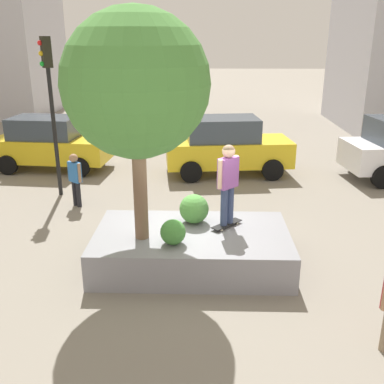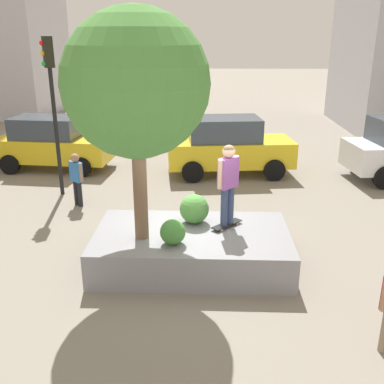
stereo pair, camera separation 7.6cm
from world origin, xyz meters
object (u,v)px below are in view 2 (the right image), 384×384
(taxi_cab, at_px, (228,146))
(skateboarder, at_px, (228,179))
(plaza_tree, at_px, (136,85))
(sedan_parked, at_px, (52,143))
(skateboard, at_px, (227,224))
(traffic_light_median, at_px, (52,91))
(passerby_with_bag, at_px, (76,176))
(planter_ledge, at_px, (192,248))

(taxi_cab, bearing_deg, skateboarder, -92.47)
(plaza_tree, height_order, sedan_parked, plaza_tree)
(plaza_tree, bearing_deg, skateboard, 18.14)
(plaza_tree, xyz_separation_m, taxi_cab, (2.04, 7.02, -2.81))
(plaza_tree, distance_m, traffic_light_median, 5.67)
(skateboarder, relative_size, traffic_light_median, 0.37)
(skateboarder, bearing_deg, sedan_parked, 131.82)
(plaza_tree, relative_size, passerby_with_bag, 2.86)
(traffic_light_median, bearing_deg, planter_ledge, -45.84)
(skateboarder, height_order, taxi_cab, skateboarder)
(sedan_parked, bearing_deg, plaza_tree, -59.54)
(planter_ledge, height_order, traffic_light_median, traffic_light_median)
(taxi_cab, xyz_separation_m, traffic_light_median, (-5.25, -2.39, 2.15))
(skateboarder, xyz_separation_m, taxi_cab, (0.28, 6.44, -0.82))
(passerby_with_bag, bearing_deg, traffic_light_median, 129.91)
(skateboarder, bearing_deg, taxi_cab, 87.53)
(plaza_tree, height_order, passerby_with_bag, plaza_tree)
(skateboard, distance_m, passerby_with_bag, 5.20)
(skateboard, relative_size, traffic_light_median, 0.15)
(traffic_light_median, bearing_deg, skateboard, -39.19)
(traffic_light_median, xyz_separation_m, passerby_with_bag, (0.80, -0.95, -2.28))
(sedan_parked, distance_m, traffic_light_median, 3.76)
(planter_ledge, relative_size, plaza_tree, 0.92)
(taxi_cab, distance_m, passerby_with_bag, 5.57)
(plaza_tree, bearing_deg, skateboarder, 18.14)
(planter_ledge, height_order, plaza_tree, plaza_tree)
(sedan_parked, bearing_deg, passerby_with_bag, -62.42)
(skateboard, bearing_deg, skateboarder, 180.00)
(planter_ledge, bearing_deg, traffic_light_median, 134.16)
(passerby_with_bag, bearing_deg, skateboarder, -36.60)
(planter_ledge, height_order, skateboarder, skateboarder)
(taxi_cab, bearing_deg, skateboard, -92.47)
(plaza_tree, xyz_separation_m, sedan_parked, (-4.38, 7.44, -2.86))
(plaza_tree, bearing_deg, taxi_cab, 73.77)
(plaza_tree, bearing_deg, traffic_light_median, 124.71)
(sedan_parked, height_order, traffic_light_median, traffic_light_median)
(planter_ledge, distance_m, taxi_cab, 6.85)
(skateboard, distance_m, traffic_light_median, 6.83)
(sedan_parked, bearing_deg, planter_ledge, -53.01)
(skateboard, xyz_separation_m, passerby_with_bag, (-4.18, 3.10, 0.08))
(taxi_cab, xyz_separation_m, passerby_with_bag, (-4.45, -3.34, -0.13))
(passerby_with_bag, bearing_deg, sedan_parked, 117.58)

